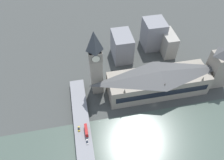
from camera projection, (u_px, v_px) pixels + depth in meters
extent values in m
plane|color=#424442|center=(154.00, 105.00, 219.06)|extent=(600.00, 600.00, 0.00)
cube|color=#47564C|center=(168.00, 141.00, 193.21)|extent=(66.59, 360.00, 0.30)
cube|color=gray|center=(158.00, 83.00, 223.14)|extent=(29.76, 101.78, 23.29)
cube|color=black|center=(163.00, 94.00, 212.43)|extent=(0.40, 93.64, 6.99)
pyramid|color=#4C4C4C|center=(160.00, 73.00, 212.16)|extent=(29.17, 99.75, 6.20)
cone|color=gray|center=(203.00, 79.00, 208.54)|extent=(2.20, 2.20, 5.00)
cone|color=gray|center=(165.00, 84.00, 203.52)|extent=(2.20, 2.20, 5.00)
cone|color=gray|center=(125.00, 91.00, 198.49)|extent=(2.20, 2.20, 5.00)
cube|color=gray|center=(96.00, 72.00, 212.71)|extent=(11.33, 11.33, 54.35)
cube|color=gray|center=(95.00, 55.00, 196.28)|extent=(12.01, 12.01, 10.20)
cylinder|color=black|center=(96.00, 59.00, 192.45)|extent=(0.50, 7.82, 7.82)
cylinder|color=silver|center=(96.00, 59.00, 192.38)|extent=(0.62, 7.24, 7.24)
cylinder|color=black|center=(94.00, 50.00, 200.10)|extent=(0.50, 7.82, 7.82)
cylinder|color=silver|center=(94.00, 50.00, 200.18)|extent=(0.62, 7.24, 7.24)
cylinder|color=black|center=(101.00, 54.00, 197.04)|extent=(7.82, 0.50, 7.82)
cylinder|color=silver|center=(102.00, 54.00, 197.05)|extent=(7.24, 0.62, 7.24)
cylinder|color=black|center=(89.00, 55.00, 195.52)|extent=(7.82, 0.50, 7.82)
cylinder|color=silver|center=(88.00, 55.00, 195.50)|extent=(7.24, 0.62, 7.24)
pyramid|color=#383D42|center=(94.00, 41.00, 184.97)|extent=(11.56, 11.56, 20.18)
cube|color=gray|center=(218.00, 69.00, 225.54)|extent=(18.42, 18.42, 39.23)
cube|color=slate|center=(86.00, 156.00, 181.93)|extent=(3.00, 12.29, 4.97)
cube|color=slate|center=(79.00, 101.00, 219.79)|extent=(3.00, 12.29, 4.97)
cube|color=gray|center=(85.00, 154.00, 179.63)|extent=(165.18, 14.46, 1.20)
cube|color=red|center=(86.00, 131.00, 191.58)|extent=(11.16, 2.44, 2.06)
cube|color=black|center=(86.00, 131.00, 191.28)|extent=(10.04, 2.50, 0.90)
cube|color=red|center=(86.00, 130.00, 189.92)|extent=(10.94, 2.44, 2.41)
cube|color=black|center=(86.00, 129.00, 189.83)|extent=(10.04, 2.50, 1.16)
cube|color=#A01515|center=(86.00, 129.00, 188.96)|extent=(10.83, 2.32, 0.16)
cylinder|color=black|center=(87.00, 126.00, 195.51)|extent=(1.06, 0.28, 1.06)
cylinder|color=black|center=(85.00, 127.00, 195.22)|extent=(1.06, 0.28, 1.06)
cylinder|color=black|center=(88.00, 136.00, 189.39)|extent=(1.06, 0.28, 1.06)
cylinder|color=black|center=(86.00, 136.00, 189.10)|extent=(1.06, 0.28, 1.06)
cube|color=gold|center=(79.00, 129.00, 193.78)|extent=(4.73, 1.87, 0.72)
cube|color=black|center=(79.00, 129.00, 193.20)|extent=(2.46, 1.68, 0.58)
cylinder|color=black|center=(80.00, 127.00, 195.32)|extent=(0.68, 0.22, 0.68)
cylinder|color=black|center=(78.00, 127.00, 195.10)|extent=(0.68, 0.22, 0.68)
cylinder|color=black|center=(80.00, 131.00, 192.85)|extent=(0.68, 0.22, 0.68)
cylinder|color=black|center=(78.00, 131.00, 192.63)|extent=(0.68, 0.22, 0.68)
cube|color=silver|center=(87.00, 142.00, 185.57)|extent=(4.45, 1.77, 0.60)
cube|color=black|center=(87.00, 142.00, 185.06)|extent=(2.32, 1.59, 0.52)
cylinder|color=black|center=(88.00, 140.00, 186.98)|extent=(0.67, 0.22, 0.67)
cylinder|color=black|center=(86.00, 140.00, 186.77)|extent=(0.67, 0.22, 0.67)
cylinder|color=black|center=(88.00, 144.00, 184.68)|extent=(0.67, 0.22, 0.67)
cylinder|color=black|center=(87.00, 144.00, 184.47)|extent=(0.67, 0.22, 0.67)
cube|color=gray|center=(122.00, 46.00, 255.75)|extent=(31.82, 21.51, 32.20)
cube|color=#A39E93|center=(167.00, 43.00, 263.96)|extent=(30.54, 14.10, 27.09)
cube|color=gray|center=(153.00, 34.00, 268.60)|extent=(26.90, 24.80, 35.93)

